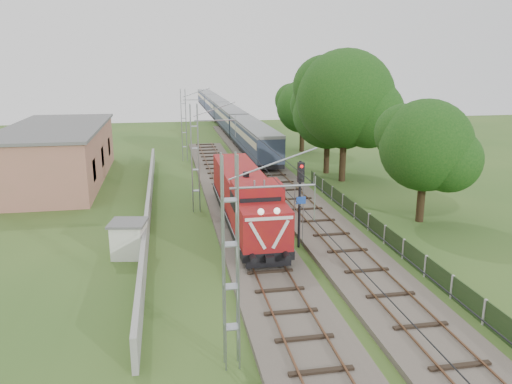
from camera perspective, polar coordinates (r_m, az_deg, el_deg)
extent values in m
plane|color=#315520|center=(27.01, 1.35, -9.20)|extent=(140.00, 140.00, 0.00)
cube|color=#6B6054|center=(33.37, -1.08, -4.15)|extent=(4.20, 70.00, 0.30)
cube|color=black|center=(33.31, -1.08, -3.83)|extent=(2.40, 70.00, 0.10)
cube|color=brown|center=(33.17, -2.53, -3.79)|extent=(0.08, 70.00, 0.05)
cube|color=brown|center=(33.42, 0.36, -3.62)|extent=(0.08, 70.00, 0.05)
cube|color=#6B6054|center=(46.56, 2.43, 1.31)|extent=(4.20, 80.00, 0.30)
cube|color=black|center=(46.52, 2.43, 1.55)|extent=(2.40, 80.00, 0.10)
cube|color=brown|center=(46.33, 1.40, 1.60)|extent=(0.08, 80.00, 0.05)
cube|color=brown|center=(46.69, 3.45, 1.68)|extent=(0.08, 80.00, 0.05)
cylinder|color=gray|center=(17.06, 1.95, 0.63)|extent=(3.00, 0.08, 0.08)
cylinder|color=gray|center=(36.58, -4.74, 8.17)|extent=(3.00, 0.08, 0.08)
cylinder|color=gray|center=(56.43, -6.80, 10.42)|extent=(3.00, 0.08, 0.08)
cylinder|color=black|center=(36.92, -2.37, 6.23)|extent=(0.03, 70.00, 0.03)
cylinder|color=black|center=(36.75, -2.39, 8.24)|extent=(0.03, 70.00, 0.03)
cube|color=#9E9E99|center=(37.61, -12.15, -1.34)|extent=(0.25, 40.00, 1.50)
cube|color=#B06E5F|center=(49.91, -21.72, 3.94)|extent=(8.00, 20.00, 5.00)
cube|color=#606060|center=(49.54, -22.00, 6.89)|extent=(8.40, 20.40, 0.25)
cube|color=black|center=(43.49, -18.05, 2.40)|extent=(0.10, 1.60, 1.80)
cube|color=black|center=(49.33, -17.18, 3.86)|extent=(0.10, 1.60, 1.80)
cube|color=black|center=(55.20, -16.49, 5.01)|extent=(0.10, 1.60, 1.80)
cube|color=black|center=(31.86, 14.52, -4.72)|extent=(0.05, 32.00, 1.15)
cube|color=#9E9E99|center=(45.34, 6.69, 1.44)|extent=(0.12, 0.12, 1.20)
cube|color=black|center=(33.78, -1.27, -2.46)|extent=(2.81, 15.94, 0.47)
cube|color=black|center=(29.06, 0.34, -5.96)|extent=(2.06, 3.38, 0.47)
cube|color=black|center=(38.75, -2.47, -0.64)|extent=(2.06, 3.38, 0.47)
cube|color=black|center=(26.62, 1.43, -8.18)|extent=(2.44, 0.23, 0.33)
cube|color=maroon|center=(27.01, 0.99, -4.01)|extent=(2.72, 2.34, 2.16)
sphere|color=white|center=(25.50, 0.57, -2.27)|extent=(0.34, 0.34, 0.34)
sphere|color=white|center=(25.67, 2.42, -2.17)|extent=(0.34, 0.34, 0.34)
cube|color=silver|center=(25.81, 0.18, -5.02)|extent=(0.94, 0.06, 1.57)
cube|color=silver|center=(26.05, 2.82, -4.85)|extent=(0.94, 0.06, 1.57)
cube|color=silver|center=(25.63, 1.52, -3.06)|extent=(2.53, 0.06, 0.17)
cube|color=maroon|center=(29.03, 0.11, -1.78)|extent=(2.81, 2.25, 3.00)
cube|color=black|center=(27.82, 0.53, -1.52)|extent=(2.34, 0.06, 0.84)
cube|color=maroon|center=(35.58, -1.87, 0.85)|extent=(2.63, 11.34, 2.44)
cylinder|color=black|center=(32.51, -1.15, 1.99)|extent=(0.41, 0.41, 0.38)
cylinder|color=gray|center=(27.84, -0.18, 0.99)|extent=(0.11, 0.11, 0.33)
cylinder|color=gray|center=(27.94, 0.95, 1.04)|extent=(0.11, 0.11, 0.33)
cube|color=black|center=(58.77, -0.32, 4.87)|extent=(2.70, 20.49, 0.47)
cube|color=#2F3B4F|center=(58.54, -0.32, 6.30)|extent=(2.79, 20.49, 2.51)
cube|color=#BBB391|center=(58.47, -0.33, 6.75)|extent=(2.83, 19.67, 0.70)
cube|color=gray|center=(58.35, -0.33, 7.66)|extent=(2.84, 20.49, 0.33)
cube|color=black|center=(79.72, -3.02, 7.46)|extent=(2.70, 20.49, 0.47)
cube|color=#2F3B4F|center=(79.55, -3.03, 8.53)|extent=(2.79, 20.49, 2.51)
cube|color=#BBB391|center=(79.50, -3.04, 8.86)|extent=(2.83, 19.67, 0.70)
cube|color=gray|center=(79.41, -3.04, 9.53)|extent=(2.84, 20.49, 0.33)
cube|color=black|center=(100.87, -4.60, 8.97)|extent=(2.70, 20.49, 0.47)
cube|color=#2F3B4F|center=(100.73, -4.62, 9.81)|extent=(2.79, 20.49, 2.51)
cube|color=#BBB391|center=(100.69, -4.62, 10.07)|extent=(2.83, 19.67, 0.70)
cube|color=gray|center=(100.62, -4.63, 10.60)|extent=(2.84, 20.49, 0.33)
cube|color=black|center=(122.11, -5.64, 9.94)|extent=(2.70, 20.49, 0.47)
cube|color=#2F3B4F|center=(122.00, -5.66, 10.64)|extent=(2.79, 20.49, 2.51)
cube|color=#BBB391|center=(121.96, -5.66, 10.86)|extent=(2.83, 19.67, 0.70)
cube|color=gray|center=(121.91, -5.67, 11.30)|extent=(2.84, 20.49, 0.33)
cylinder|color=black|center=(29.76, 4.99, -1.49)|extent=(0.15, 0.15, 5.34)
cube|color=black|center=(29.10, 5.16, 2.26)|extent=(0.39, 0.27, 1.17)
sphere|color=red|center=(28.91, 5.24, 2.93)|extent=(0.19, 0.19, 0.19)
sphere|color=black|center=(28.98, 5.22, 2.21)|extent=(0.19, 0.19, 0.19)
sphere|color=black|center=(29.07, 5.21, 1.49)|extent=(0.19, 0.19, 0.19)
cube|color=#1B42A3|center=(29.56, 5.16, -0.95)|extent=(0.59, 0.10, 0.43)
cube|color=silver|center=(29.74, -14.32, -5.36)|extent=(2.03, 2.03, 1.94)
cube|color=#606060|center=(29.40, -14.45, -3.43)|extent=(2.33, 2.33, 0.13)
cylinder|color=#3B2D18|center=(36.60, 18.38, -0.32)|extent=(0.55, 0.55, 3.84)
sphere|color=#123C10|center=(35.89, 18.83, 5.08)|extent=(6.29, 6.29, 6.29)
sphere|color=#123C10|center=(35.87, 21.19, 3.44)|extent=(4.40, 4.40, 4.40)
sphere|color=#123C10|center=(36.24, 16.55, 6.46)|extent=(4.09, 4.09, 4.09)
cylinder|color=#3B2D18|center=(47.19, 9.91, 4.47)|extent=(0.61, 0.61, 5.44)
sphere|color=#123C10|center=(46.58, 10.19, 10.47)|extent=(8.90, 8.90, 8.90)
sphere|color=#123C10|center=(46.10, 12.79, 8.75)|extent=(6.23, 6.23, 6.23)
sphere|color=#123C10|center=(47.48, 7.78, 11.84)|extent=(5.79, 5.79, 5.79)
cylinder|color=#3B2D18|center=(50.47, 8.09, 4.53)|extent=(0.56, 0.56, 4.26)
sphere|color=#123C10|center=(49.94, 8.25, 8.90)|extent=(6.96, 6.96, 6.96)
sphere|color=#123C10|center=(49.53, 10.14, 7.65)|extent=(4.88, 4.88, 4.88)
sphere|color=#123C10|center=(50.66, 6.52, 9.92)|extent=(4.53, 4.53, 4.53)
cylinder|color=#3B2D18|center=(62.62, 5.28, 6.43)|extent=(0.60, 0.60, 3.93)
sphere|color=#123C10|center=(62.21, 5.36, 9.68)|extent=(6.42, 6.42, 6.42)
sphere|color=#123C10|center=(61.73, 6.75, 8.78)|extent=(4.50, 4.50, 4.50)
sphere|color=#123C10|center=(62.94, 4.10, 10.42)|extent=(4.18, 4.18, 4.18)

